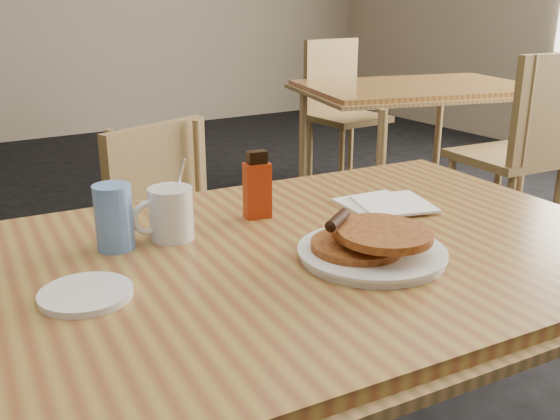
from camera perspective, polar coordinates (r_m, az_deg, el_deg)
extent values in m
cube|color=olive|center=(1.21, 2.31, -4.21)|extent=(1.36, 0.96, 0.04)
cube|color=tan|center=(1.22, 2.30, -4.86)|extent=(1.41, 1.01, 0.02)
cylinder|color=tan|center=(1.95, 10.27, -7.37)|extent=(0.04, 0.04, 0.71)
cube|color=olive|center=(3.61, 12.49, 10.82)|extent=(1.41, 1.11, 0.04)
cube|color=tan|center=(3.61, 12.47, 10.59)|extent=(1.46, 1.16, 0.02)
cylinder|color=tan|center=(3.09, 9.07, 2.59)|extent=(0.04, 0.04, 0.71)
cylinder|color=tan|center=(4.28, 14.26, 6.79)|extent=(0.04, 0.04, 0.71)
cube|color=tan|center=(1.90, -8.67, -6.21)|extent=(0.49, 0.49, 0.04)
cube|color=tan|center=(1.97, -11.03, 1.68)|extent=(0.37, 0.17, 0.42)
cylinder|color=tan|center=(1.83, -10.90, -15.12)|extent=(0.04, 0.04, 0.39)
cylinder|color=tan|center=(2.17, -6.29, -8.97)|extent=(0.04, 0.04, 0.39)
cube|color=tan|center=(4.15, 6.19, 8.37)|extent=(0.45, 0.45, 0.04)
cube|color=tan|center=(4.26, 4.67, 12.17)|extent=(0.43, 0.06, 0.47)
cylinder|color=tan|center=(3.96, 5.63, 4.33)|extent=(0.04, 0.04, 0.44)
cylinder|color=tan|center=(4.44, 6.47, 5.87)|extent=(0.04, 0.04, 0.44)
cube|color=tan|center=(3.22, 20.07, 4.55)|extent=(0.48, 0.48, 0.04)
cube|color=tan|center=(3.06, 23.56, 8.47)|extent=(0.44, 0.08, 0.48)
cylinder|color=tan|center=(3.05, 20.06, -1.09)|extent=(0.04, 0.04, 0.45)
cylinder|color=tan|center=(3.53, 19.19, 1.64)|extent=(0.04, 0.04, 0.45)
cylinder|color=white|center=(1.16, 8.38, -3.97)|extent=(0.26, 0.26, 0.02)
cylinder|color=white|center=(1.16, 8.40, -3.65)|extent=(0.27, 0.27, 0.01)
cylinder|color=#A25E22|center=(1.15, 7.06, -3.23)|extent=(0.17, 0.17, 0.01)
cylinder|color=#A25E22|center=(1.18, 8.92, -1.97)|extent=(0.17, 0.17, 0.01)
cylinder|color=#A25E22|center=(1.13, 9.60, -2.20)|extent=(0.17, 0.17, 0.01)
cylinder|color=black|center=(1.13, 5.29, -0.91)|extent=(0.08, 0.06, 0.02)
cylinder|color=white|center=(1.25, -9.92, -0.31)|extent=(0.09, 0.09, 0.10)
torus|color=white|center=(1.23, -11.89, -0.68)|extent=(0.07, 0.01, 0.07)
cylinder|color=black|center=(1.23, -10.04, 1.61)|extent=(0.08, 0.08, 0.01)
cylinder|color=white|center=(1.24, -9.48, 1.38)|extent=(0.04, 0.05, 0.15)
cube|color=maroon|center=(1.35, -2.09, 1.79)|extent=(0.06, 0.05, 0.12)
cube|color=black|center=(1.33, -2.13, 4.85)|extent=(0.04, 0.03, 0.03)
cube|color=white|center=(1.46, 8.97, 0.53)|extent=(0.17, 0.17, 0.01)
cube|color=white|center=(1.45, 10.34, 0.57)|extent=(0.20, 0.20, 0.01)
cylinder|color=#5F90E0|center=(1.22, -14.95, -0.63)|extent=(0.08, 0.08, 0.13)
cylinder|color=white|center=(1.05, -17.33, -7.35)|extent=(0.17, 0.17, 0.01)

